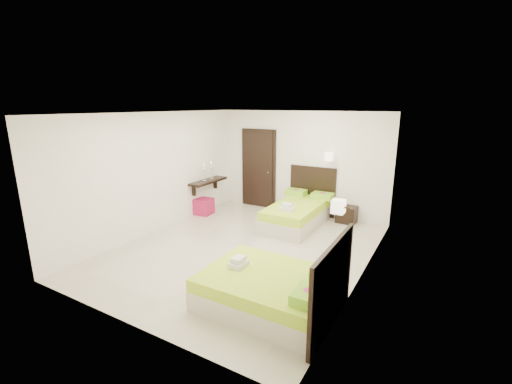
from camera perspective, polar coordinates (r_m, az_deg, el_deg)
The scene contains 7 objects.
floor at distance 6.81m, azimuth -2.02°, elevation -9.45°, with size 5.50×5.50×0.00m, color beige.
bed_single at distance 8.09m, azimuth 7.07°, elevation -3.32°, with size 1.20×2.00×1.65m.
bed_double at distance 4.92m, azimuth 3.08°, elevation -15.90°, with size 1.83×1.56×1.51m.
nightstand at distance 8.48m, azimuth 14.88°, elevation -3.61°, with size 0.45×0.40×0.40m, color black.
ottoman at distance 8.90m, azimuth -8.69°, elevation -2.38°, with size 0.41×0.41×0.41m, color #99143F.
door at distance 9.31m, azimuth 0.42°, elevation 3.89°, with size 1.02×0.15×2.14m.
console_shelf at distance 8.95m, azimuth -8.01°, elevation 1.78°, with size 0.35×1.20×0.78m.
Camera 1 is at (3.30, -5.27, 2.76)m, focal length 24.00 mm.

